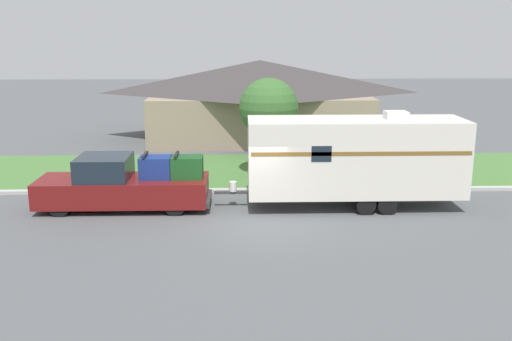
# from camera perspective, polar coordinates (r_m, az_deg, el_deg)

# --- Properties ---
(ground_plane) EXTENTS (120.00, 120.00, 0.00)m
(ground_plane) POSITION_cam_1_polar(r_m,az_deg,el_deg) (19.61, -0.43, -5.18)
(ground_plane) COLOR #515456
(curb_strip) EXTENTS (80.00, 0.30, 0.14)m
(curb_strip) POSITION_cam_1_polar(r_m,az_deg,el_deg) (23.17, -0.62, -2.00)
(curb_strip) COLOR #ADADA8
(curb_strip) RESTS_ON ground_plane
(lawn_strip) EXTENTS (80.00, 7.00, 0.03)m
(lawn_strip) POSITION_cam_1_polar(r_m,az_deg,el_deg) (26.72, -0.76, 0.01)
(lawn_strip) COLOR #477538
(lawn_strip) RESTS_ON ground_plane
(house_across_street) EXTENTS (13.67, 8.52, 4.69)m
(house_across_street) POSITION_cam_1_polar(r_m,az_deg,el_deg) (34.61, 0.38, 7.25)
(house_across_street) COLOR gray
(house_across_street) RESTS_ON ground_plane
(pickup_truck) EXTENTS (6.28, 2.09, 2.06)m
(pickup_truck) POSITION_cam_1_polar(r_m,az_deg,el_deg) (21.41, -12.99, -1.38)
(pickup_truck) COLOR black
(pickup_truck) RESTS_ON ground_plane
(travel_trailer) EXTENTS (9.11, 2.26, 3.56)m
(travel_trailer) POSITION_cam_1_polar(r_m,az_deg,el_deg) (21.18, 9.92, 1.36)
(travel_trailer) COLOR black
(travel_trailer) RESTS_ON ground_plane
(mailbox) EXTENTS (0.48, 0.20, 1.31)m
(mailbox) POSITION_cam_1_polar(r_m,az_deg,el_deg) (23.64, -5.97, 0.58)
(mailbox) COLOR brown
(mailbox) RESTS_ON ground_plane
(tree_in_yard) EXTENTS (2.61, 2.61, 4.40)m
(tree_in_yard) POSITION_cam_1_polar(r_m,az_deg,el_deg) (25.21, 1.28, 6.28)
(tree_in_yard) COLOR brown
(tree_in_yard) RESTS_ON ground_plane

